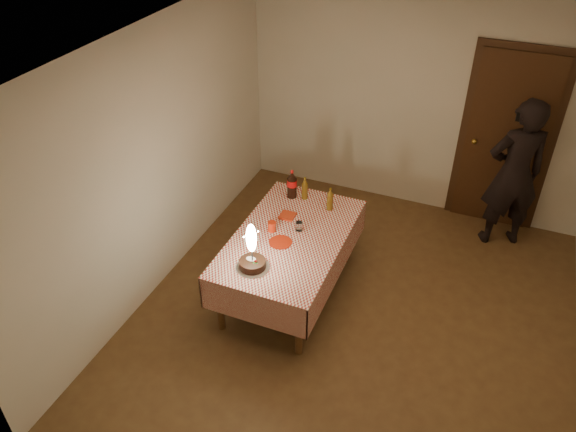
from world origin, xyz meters
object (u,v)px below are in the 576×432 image
object	(u,v)px
amber_bottle_right	(330,200)
amber_bottle_left	(305,189)
dining_table	(290,244)
red_plate	(280,242)
birthday_cake	(252,255)
photographer	(514,174)
clear_cup	(299,226)
cola_bottle	(292,184)
red_cup	(272,227)

from	to	relation	value
amber_bottle_right	amber_bottle_left	bearing A→B (deg)	163.61
dining_table	red_plate	xyz separation A→B (m)	(-0.05, -0.12, 0.10)
birthday_cake	photographer	world-z (taller)	photographer
dining_table	photographer	size ratio (longest dim) A/B	1.00
clear_cup	amber_bottle_right	world-z (taller)	amber_bottle_right
amber_bottle_left	amber_bottle_right	world-z (taller)	same
cola_bottle	amber_bottle_right	world-z (taller)	cola_bottle
red_plate	birthday_cake	bearing A→B (deg)	-101.74
birthday_cake	clear_cup	world-z (taller)	birthday_cake
dining_table	red_cup	xyz separation A→B (m)	(-0.20, 0.01, 0.14)
cola_bottle	red_cup	bearing A→B (deg)	-85.70
amber_bottle_left	amber_bottle_right	bearing A→B (deg)	-16.39
red_cup	amber_bottle_left	size ratio (longest dim) A/B	0.39
red_plate	clear_cup	xyz separation A→B (m)	(0.09, 0.25, 0.04)
clear_cup	photographer	world-z (taller)	photographer
dining_table	amber_bottle_left	world-z (taller)	amber_bottle_left
red_cup	amber_bottle_right	distance (m)	0.69
birthday_cake	dining_table	bearing A→B (deg)	76.24
dining_table	red_plate	bearing A→B (deg)	-110.41
clear_cup	amber_bottle_left	world-z (taller)	amber_bottle_left
red_plate	red_cup	xyz separation A→B (m)	(-0.15, 0.14, 0.05)
birthday_cake	amber_bottle_right	bearing A→B (deg)	73.36
red_plate	amber_bottle_right	world-z (taller)	amber_bottle_right
dining_table	amber_bottle_right	world-z (taller)	amber_bottle_right
red_plate	cola_bottle	bearing A→B (deg)	104.33
amber_bottle_left	photographer	distance (m)	2.23
amber_bottle_left	photographer	world-z (taller)	photographer
photographer	birthday_cake	bearing A→B (deg)	-131.98
amber_bottle_right	red_cup	bearing A→B (deg)	-125.30
amber_bottle_right	photographer	distance (m)	2.01
birthday_cake	clear_cup	distance (m)	0.70
red_cup	photographer	xyz separation A→B (m)	(2.07, 1.67, 0.14)
red_plate	cola_bottle	xyz separation A→B (m)	(-0.20, 0.77, 0.15)
red_cup	amber_bottle_right	world-z (taller)	amber_bottle_right
red_plate	amber_bottle_right	xyz separation A→B (m)	(0.25, 0.70, 0.11)
dining_table	birthday_cake	size ratio (longest dim) A/B	3.65
red_cup	clear_cup	world-z (taller)	red_cup
clear_cup	cola_bottle	size ratio (longest dim) A/B	0.28
dining_table	birthday_cake	distance (m)	0.61
dining_table	photographer	bearing A→B (deg)	41.94
red_cup	cola_bottle	world-z (taller)	cola_bottle
cola_bottle	photographer	bearing A→B (deg)	26.15
clear_cup	photographer	distance (m)	2.41
dining_table	photographer	world-z (taller)	photographer
cola_bottle	clear_cup	bearing A→B (deg)	-61.23
cola_bottle	amber_bottle_left	size ratio (longest dim) A/B	1.25
dining_table	amber_bottle_left	xyz separation A→B (m)	(-0.11, 0.67, 0.21)
dining_table	amber_bottle_right	distance (m)	0.64
clear_cup	amber_bottle_left	size ratio (longest dim) A/B	0.35
birthday_cake	amber_bottle_left	xyz separation A→B (m)	(0.03, 1.21, -0.02)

